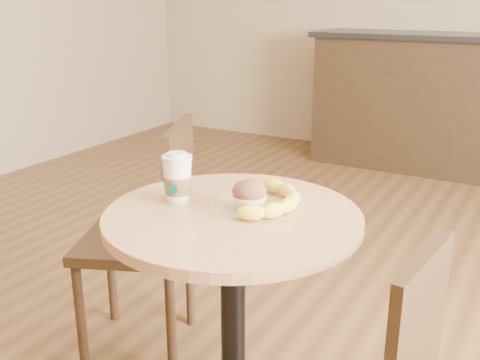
{
  "coord_description": "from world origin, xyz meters",
  "views": [
    {
      "loc": [
        0.61,
        -1.3,
        1.3
      ],
      "look_at": [
        -0.1,
        -0.05,
        0.83
      ],
      "focal_mm": 42.0,
      "sensor_mm": 36.0,
      "label": 1
    }
  ],
  "objects_px": {
    "cafe_table": "(233,285)",
    "banana": "(273,200)",
    "muffin": "(249,195)",
    "chair_left": "(151,231)",
    "coffee_cup": "(178,180)"
  },
  "relations": [
    {
      "from": "banana",
      "to": "chair_left",
      "type": "bearing_deg",
      "value": 155.79
    },
    {
      "from": "muffin",
      "to": "cafe_table",
      "type": "bearing_deg",
      "value": -136.94
    },
    {
      "from": "muffin",
      "to": "banana",
      "type": "distance_m",
      "value": 0.07
    },
    {
      "from": "chair_left",
      "to": "muffin",
      "type": "bearing_deg",
      "value": 43.04
    },
    {
      "from": "cafe_table",
      "to": "banana",
      "type": "height_order",
      "value": "banana"
    },
    {
      "from": "chair_left",
      "to": "coffee_cup",
      "type": "height_order",
      "value": "coffee_cup"
    },
    {
      "from": "banana",
      "to": "muffin",
      "type": "bearing_deg",
      "value": -139.43
    },
    {
      "from": "cafe_table",
      "to": "banana",
      "type": "xyz_separation_m",
      "value": [
        0.08,
        0.08,
        0.24
      ]
    },
    {
      "from": "coffee_cup",
      "to": "banana",
      "type": "xyz_separation_m",
      "value": [
        0.26,
        0.08,
        -0.04
      ]
    },
    {
      "from": "cafe_table",
      "to": "banana",
      "type": "relative_size",
      "value": 2.52
    },
    {
      "from": "coffee_cup",
      "to": "muffin",
      "type": "relative_size",
      "value": 1.5
    },
    {
      "from": "muffin",
      "to": "banana",
      "type": "bearing_deg",
      "value": 46.75
    },
    {
      "from": "chair_left",
      "to": "coffee_cup",
      "type": "xyz_separation_m",
      "value": [
        0.33,
        -0.27,
        0.33
      ]
    },
    {
      "from": "chair_left",
      "to": "banana",
      "type": "distance_m",
      "value": 0.68
    },
    {
      "from": "muffin",
      "to": "banana",
      "type": "relative_size",
      "value": 0.32
    }
  ]
}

